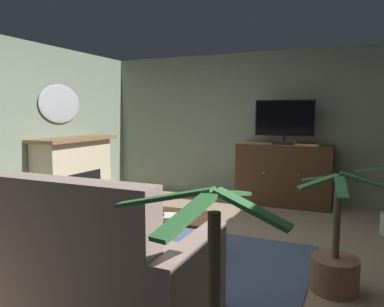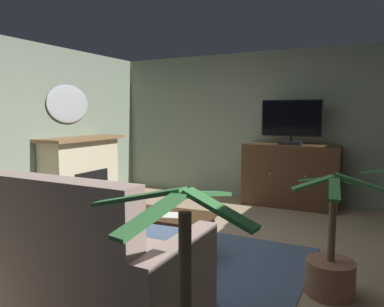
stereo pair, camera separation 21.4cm
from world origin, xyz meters
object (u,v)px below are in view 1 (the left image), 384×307
Objects in this scene: television at (284,121)px; coffee_table at (168,219)px; sofa_floral at (76,267)px; tv_remote at (162,214)px; wall_mirror_oval at (60,104)px; potted_plant_tall_palm_by_window at (335,266)px; folded_newspaper at (176,215)px; tv_cabinet at (283,176)px; cat at (141,211)px; fireplace at (75,174)px.

television is 2.87m from coffee_table.
sofa_floral is at bearing -102.49° from television.
television is 5.51× the size of tv_remote.
wall_mirror_oval is at bearing 33.09° from tv_remote.
wall_mirror_oval is 0.87× the size of potted_plant_tall_palm_by_window.
folded_newspaper reaches higher than coffee_table.
wall_mirror_oval is 3.17m from folded_newspaper.
potted_plant_tall_palm_by_window is (0.93, -2.77, -0.27)m from tv_cabinet.
folded_newspaper is at bearing 80.52° from sofa_floral.
tv_remote reaches higher than cat.
potted_plant_tall_palm_by_window reaches higher than tv_cabinet.
folded_newspaper is (2.42, -1.20, -0.09)m from fireplace.
tv_cabinet is at bearing 77.67° from sofa_floral.
fireplace reaches higher than cat.
folded_newspaper is 0.15× the size of sofa_floral.
coffee_table is at bearing 85.22° from sofa_floral.
fireplace reaches higher than potted_plant_tall_palm_by_window.
tv_remote is (2.27, -1.23, -0.08)m from fireplace.
coffee_table is 1.01× the size of potted_plant_tall_palm_by_window.
tv_remote is 0.57× the size of folded_newspaper.
tv_cabinet is 0.91m from television.
sofa_floral is (2.21, -2.47, -0.18)m from fireplace.
fireplace is 2.58m from tv_remote.
sofa_floral is (-0.06, -1.24, -0.10)m from tv_remote.
folded_newspaper is at bearing -6.52° from coffee_table.
fireplace is 1.02× the size of tv_cabinet.
television reaches higher than sofa_floral.
wall_mirror_oval is 0.59× the size of tv_cabinet.
television is (0.00, -0.05, 0.91)m from tv_cabinet.
television is at bearing 108.89° from potted_plant_tall_palm_by_window.
wall_mirror_oval is at bearing 180.00° from fireplace.
sofa_floral reaches higher than folded_newspaper.
tv_cabinet is 2.93m from potted_plant_tall_palm_by_window.
sofa_floral is at bearing -45.10° from wall_mirror_oval.
sofa_floral reaches higher than coffee_table.
cat is at bearing 9.61° from tv_remote.
fireplace is 5.13× the size of folded_newspaper.
television is at bearing 73.84° from coffee_table.
fireplace is 1.15m from wall_mirror_oval.
cat is at bearing 111.01° from sofa_floral.
sofa_floral is 2.13m from potted_plant_tall_palm_by_window.
tv_remote is at bearing -137.28° from coffee_table.
potted_plant_tall_palm_by_window is at bearing -71.11° from television.
wall_mirror_oval is at bearing -157.15° from television.
television is 3.12× the size of folded_newspaper.
wall_mirror_oval is at bearing 176.57° from cat.
television is at bearing 22.85° from wall_mirror_oval.
tv_remote is at bearing -106.55° from tv_cabinet.
wall_mirror_oval is 0.96× the size of television.
cat is (-1.02, 1.10, -0.30)m from coffee_table.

